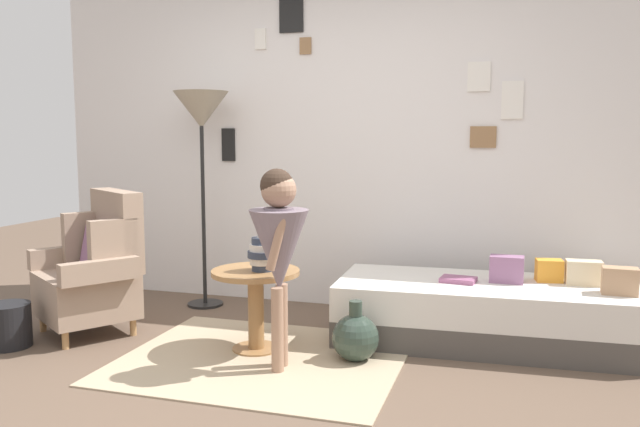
# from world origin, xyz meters

# --- Properties ---
(ground_plane) EXTENTS (12.00, 12.00, 0.00)m
(ground_plane) POSITION_xyz_m (0.00, 0.00, 0.00)
(ground_plane) COLOR brown
(gallery_wall) EXTENTS (4.80, 0.12, 2.60)m
(gallery_wall) POSITION_xyz_m (0.00, 1.95, 1.30)
(gallery_wall) COLOR silver
(gallery_wall) RESTS_ON ground
(rug) EXTENTS (1.66, 1.40, 0.01)m
(rug) POSITION_xyz_m (-0.09, 0.53, 0.01)
(rug) COLOR tan
(rug) RESTS_ON ground
(armchair) EXTENTS (0.90, 0.85, 0.97)m
(armchair) POSITION_xyz_m (-1.39, 0.73, 0.44)
(armchair) COLOR tan
(armchair) RESTS_ON ground
(daybed) EXTENTS (1.93, 0.88, 0.40)m
(daybed) POSITION_xyz_m (1.18, 1.26, 0.20)
(daybed) COLOR #4C4742
(daybed) RESTS_ON ground
(pillow_head) EXTENTS (0.21, 0.13, 0.16)m
(pillow_head) POSITION_xyz_m (1.96, 1.17, 0.48)
(pillow_head) COLOR tan
(pillow_head) RESTS_ON daybed
(pillow_mid) EXTENTS (0.22, 0.13, 0.16)m
(pillow_mid) POSITION_xyz_m (1.78, 1.38, 0.48)
(pillow_mid) COLOR beige
(pillow_mid) RESTS_ON daybed
(pillow_back) EXTENTS (0.18, 0.14, 0.14)m
(pillow_back) POSITION_xyz_m (1.57, 1.42, 0.47)
(pillow_back) COLOR orange
(pillow_back) RESTS_ON daybed
(pillow_extra) EXTENTS (0.22, 0.13, 0.17)m
(pillow_extra) POSITION_xyz_m (1.30, 1.31, 0.49)
(pillow_extra) COLOR gray
(pillow_extra) RESTS_ON daybed
(side_table) EXTENTS (0.55, 0.55, 0.52)m
(side_table) POSITION_xyz_m (-0.19, 0.68, 0.37)
(side_table) COLOR #9E7042
(side_table) RESTS_ON ground
(vase_striped) EXTENTS (0.18, 0.18, 0.27)m
(vase_striped) POSITION_xyz_m (-0.14, 0.67, 0.63)
(vase_striped) COLOR #2D384C
(vase_striped) RESTS_ON side_table
(floor_lamp) EXTENTS (0.43, 0.43, 1.69)m
(floor_lamp) POSITION_xyz_m (-1.00, 1.58, 1.48)
(floor_lamp) COLOR black
(floor_lamp) RESTS_ON ground
(person_child) EXTENTS (0.34, 0.34, 1.16)m
(person_child) POSITION_xyz_m (0.07, 0.41, 0.75)
(person_child) COLOR #A37A60
(person_child) RESTS_ON ground
(book_on_daybed) EXTENTS (0.24, 0.19, 0.03)m
(book_on_daybed) POSITION_xyz_m (1.00, 1.23, 0.42)
(book_on_daybed) COLOR #97567C
(book_on_daybed) RESTS_ON daybed
(demijohn_near) EXTENTS (0.28, 0.28, 0.37)m
(demijohn_near) POSITION_xyz_m (0.46, 0.68, 0.15)
(demijohn_near) COLOR #2D3D33
(demijohn_near) RESTS_ON ground
(magazine_basket) EXTENTS (0.28, 0.28, 0.28)m
(magazine_basket) POSITION_xyz_m (-1.73, 0.28, 0.14)
(magazine_basket) COLOR black
(magazine_basket) RESTS_ON ground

